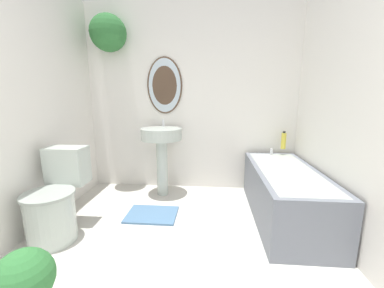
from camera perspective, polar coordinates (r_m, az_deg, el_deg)
name	(u,v)px	position (r m, az deg, el deg)	size (l,w,h in m)	color
wall_back	(177,88)	(3.12, -3.60, 13.46)	(2.81, 0.44, 2.40)	silver
wall_right	(383,101)	(1.99, 39.13, 8.14)	(0.06, 2.99, 2.40)	silver
toilet	(56,201)	(2.43, -30.12, -11.95)	(0.42, 0.61, 0.77)	#B2BCB2
pedestal_sink	(162,143)	(2.92, -7.38, 0.15)	(0.50, 0.50, 0.95)	#B2BCB2
bathtub	(285,193)	(2.61, 21.57, -10.94)	(0.61, 1.45, 0.59)	slate
shampoo_bottle	(284,141)	(3.13, 21.31, 0.78)	(0.06, 0.06, 0.22)	gold
potted_plant	(25,285)	(1.71, -35.50, -26.02)	(0.31, 0.31, 0.44)	silver
bath_mat	(152,215)	(2.62, -9.69, -16.50)	(0.52, 0.39, 0.02)	#4C7093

